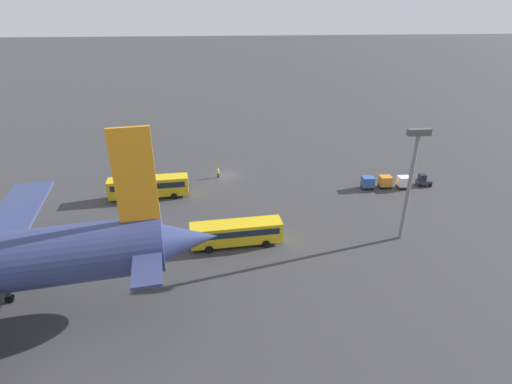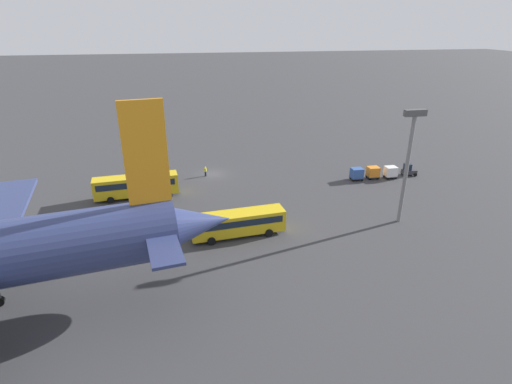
# 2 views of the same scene
# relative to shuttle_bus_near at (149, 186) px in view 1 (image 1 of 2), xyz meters

# --- Properties ---
(ground_plane) EXTENTS (600.00, 600.00, 0.00)m
(ground_plane) POSITION_rel_shuttle_bus_near_xyz_m (-12.21, -7.73, -2.02)
(ground_plane) COLOR #38383A
(shuttle_bus_near) EXTENTS (12.55, 3.67, 3.39)m
(shuttle_bus_near) POSITION_rel_shuttle_bus_near_xyz_m (0.00, 0.00, 0.00)
(shuttle_bus_near) COLOR gold
(shuttle_bus_near) RESTS_ON ground
(shuttle_bus_far) EXTENTS (11.93, 3.81, 3.12)m
(shuttle_bus_far) POSITION_rel_shuttle_bus_near_xyz_m (-13.31, 14.83, -0.14)
(shuttle_bus_far) COLOR gold
(shuttle_bus_far) RESTS_ON ground
(baggage_tug) EXTENTS (2.52, 1.84, 2.10)m
(baggage_tug) POSITION_rel_shuttle_bus_near_xyz_m (-45.79, -0.49, -1.08)
(baggage_tug) COLOR #333338
(baggage_tug) RESTS_ON ground
(worker_person) EXTENTS (0.38, 0.38, 1.74)m
(worker_person) POSITION_rel_shuttle_bus_near_xyz_m (-10.97, -6.96, -1.15)
(worker_person) COLOR #1E1E2D
(worker_person) RESTS_ON ground
(cargo_cart_white) EXTENTS (2.00, 1.69, 2.06)m
(cargo_cart_white) POSITION_rel_shuttle_bus_near_xyz_m (-42.00, 0.19, -0.83)
(cargo_cart_white) COLOR #38383D
(cargo_cart_white) RESTS_ON ground
(cargo_cart_orange) EXTENTS (2.00, 1.69, 2.06)m
(cargo_cart_orange) POSITION_rel_shuttle_bus_near_xyz_m (-38.98, -0.26, -0.83)
(cargo_cart_orange) COLOR #38383D
(cargo_cart_orange) RESTS_ON ground
(cargo_cart_blue) EXTENTS (2.00, 1.69, 2.06)m
(cargo_cart_blue) POSITION_rel_shuttle_bus_near_xyz_m (-35.96, -0.17, -0.83)
(cargo_cart_blue) COLOR #38383D
(cargo_cart_blue) RESTS_ON ground
(light_pole) EXTENTS (2.80, 0.70, 15.06)m
(light_pole) POSITION_rel_shuttle_bus_near_xyz_m (-35.14, 15.21, 7.41)
(light_pole) COLOR slate
(light_pole) RESTS_ON ground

